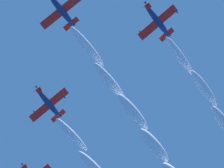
# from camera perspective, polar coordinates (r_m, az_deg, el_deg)

# --- Properties ---
(airplane_lead) EXTENTS (6.92, 7.26, 3.83)m
(airplane_lead) POSITION_cam_1_polar(r_m,az_deg,el_deg) (78.55, -6.04, 8.72)
(airplane_lead) COLOR navy
(airplane_left_wingman) EXTENTS (6.92, 7.25, 3.88)m
(airplane_left_wingman) POSITION_cam_1_polar(r_m,az_deg,el_deg) (79.90, 5.22, 7.46)
(airplane_left_wingman) COLOR navy
(airplane_right_wingman) EXTENTS (6.95, 7.33, 3.61)m
(airplane_right_wingman) POSITION_cam_1_polar(r_m,az_deg,el_deg) (84.35, -7.46, -2.12)
(airplane_right_wingman) COLOR navy
(smoke_trail_lead) EXTENTS (40.38, 15.76, 9.12)m
(smoke_trail_lead) POSITION_cam_1_polar(r_m,az_deg,el_deg) (83.13, 5.63, -7.98)
(smoke_trail_lead) COLOR white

